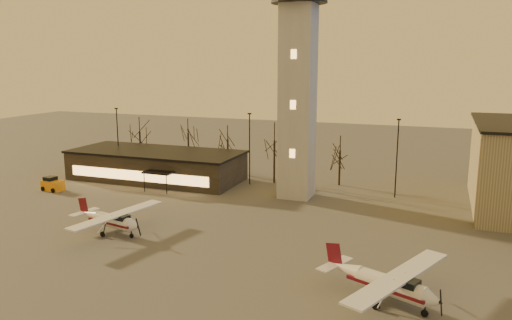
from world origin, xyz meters
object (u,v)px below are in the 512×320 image
at_px(terminal, 156,165).
at_px(cessna_front, 393,290).
at_px(cessna_rear, 115,224).
at_px(service_cart, 52,185).
at_px(control_tower, 298,68).

xyz_separation_m(terminal, cessna_front, (36.58, -27.85, -0.99)).
xyz_separation_m(cessna_front, cessna_rear, (-27.71, 5.65, -0.09)).
relative_size(cessna_rear, service_cart, 3.66).
height_order(cessna_rear, service_cart, cessna_rear).
distance_m(cessna_rear, service_cart, 21.93).
distance_m(control_tower, cessna_front, 33.34).
bearing_deg(control_tower, cessna_front, -60.58).
xyz_separation_m(control_tower, terminal, (-21.99, 1.98, -14.17)).
bearing_deg(terminal, cessna_rear, -68.21).
bearing_deg(control_tower, terminal, 174.85).
distance_m(control_tower, terminal, 26.24).
distance_m(terminal, cessna_rear, 23.93).
bearing_deg(service_cart, control_tower, 22.52).
height_order(terminal, cessna_rear, terminal).
relative_size(cessna_front, cessna_rear, 1.05).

